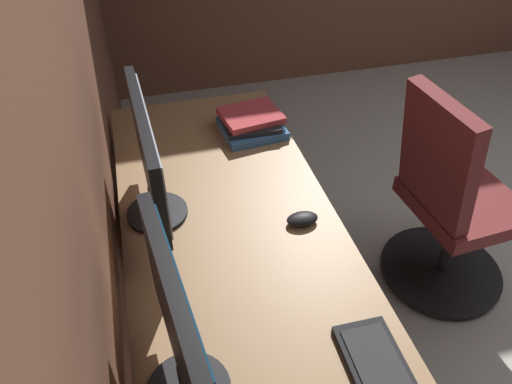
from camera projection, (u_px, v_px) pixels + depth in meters
The scene contains 8 objects.
wall_back at pixel (46, 85), 1.10m from camera, with size 5.30×0.10×2.60m, color brown.
desk at pixel (241, 265), 1.53m from camera, with size 1.92×0.70×0.73m.
drawer_pedestal at pixel (217, 259), 1.97m from camera, with size 0.40×0.51×0.69m.
monitor_primary at pixel (180, 332), 0.98m from camera, with size 0.47×0.20×0.42m.
monitor_secondary at pixel (149, 157), 1.46m from camera, with size 0.58×0.20×0.39m.
mouse_main at pixel (302, 219), 1.57m from camera, with size 0.06×0.10×0.03m, color black.
book_stack_near at pixel (251, 123), 1.98m from camera, with size 0.26×0.26×0.08m.
office_chair at pixel (449, 208), 2.05m from camera, with size 0.56×0.57×0.97m.
Camera 1 is at (-1.09, 2.12, 1.82)m, focal length 34.15 mm.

